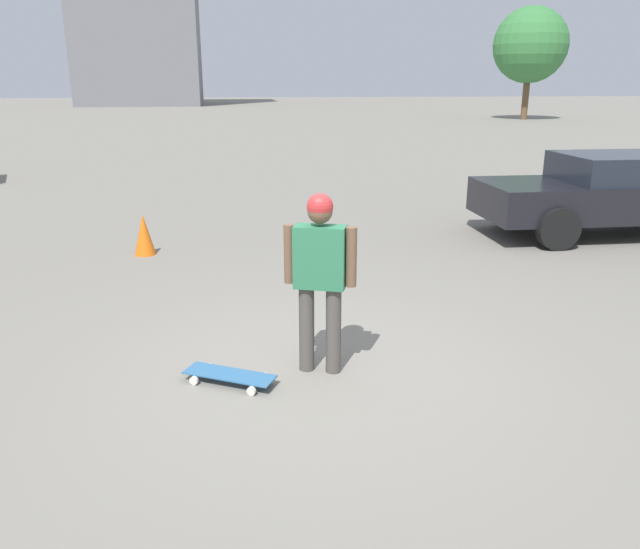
{
  "coord_description": "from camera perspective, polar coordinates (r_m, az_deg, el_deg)",
  "views": [
    {
      "loc": [
        0.76,
        5.06,
        2.48
      ],
      "look_at": [
        0.0,
        0.0,
        0.9
      ],
      "focal_mm": 35.0,
      "sensor_mm": 36.0,
      "label": 1
    }
  ],
  "objects": [
    {
      "name": "car_parked_near",
      "position": [
        11.64,
        25.33,
        6.8
      ],
      "size": [
        4.48,
        2.01,
        1.35
      ],
      "rotation": [
        0.0,
        0.0,
        -0.02
      ],
      "color": "black",
      "rests_on": "ground_plane"
    },
    {
      "name": "person",
      "position": [
        5.33,
        -0.0,
        0.6
      ],
      "size": [
        0.6,
        0.33,
        1.6
      ],
      "rotation": [
        0.0,
        0.0,
        2.81
      ],
      "color": "#4C4742",
      "rests_on": "ground_plane"
    },
    {
      "name": "ground_plane",
      "position": [
        5.68,
        -0.0,
        -8.73
      ],
      "size": [
        220.0,
        220.0,
        0.0
      ],
      "primitive_type": "plane",
      "color": "gray"
    },
    {
      "name": "traffic_cone",
      "position": [
        9.69,
        -15.79,
        3.54
      ],
      "size": [
        0.31,
        0.31,
        0.62
      ],
      "color": "orange",
      "rests_on": "ground_plane"
    },
    {
      "name": "skateboard",
      "position": [
        5.48,
        -8.26,
        -9.11
      ],
      "size": [
        0.82,
        0.6,
        0.09
      ],
      "rotation": [
        0.0,
        0.0,
        -0.5
      ],
      "color": "#336693",
      "rests_on": "ground_plane"
    },
    {
      "name": "tree_distant",
      "position": [
        47.43,
        18.68,
        19.25
      ],
      "size": [
        5.03,
        5.03,
        7.45
      ],
      "color": "brown",
      "rests_on": "ground_plane"
    }
  ]
}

